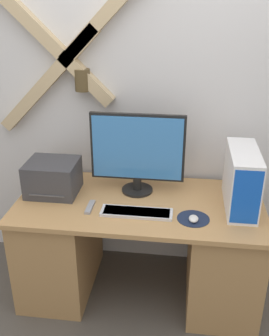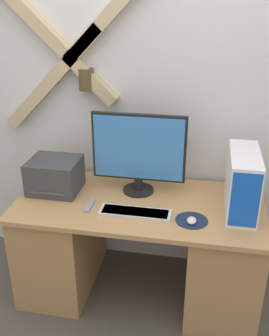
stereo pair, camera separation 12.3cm
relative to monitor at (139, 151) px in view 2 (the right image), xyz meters
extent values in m
plane|color=#4C4742|center=(0.03, -0.52, -0.99)|extent=(12.00, 12.00, 0.00)
cube|color=silver|center=(0.03, 0.29, 0.36)|extent=(6.40, 0.05, 2.70)
cube|color=tan|center=(-0.70, 0.23, 0.73)|extent=(1.03, 0.08, 1.03)
cube|color=tan|center=(-0.62, 0.23, 0.39)|extent=(0.73, 0.08, 0.73)
cylinder|color=#4C3D23|center=(-0.39, 0.22, 0.39)|extent=(0.10, 0.10, 0.14)
cube|color=tan|center=(0.03, -0.14, -0.30)|extent=(1.55, 0.76, 0.03)
cube|color=#A4794B|center=(-0.52, -0.14, -0.65)|extent=(0.43, 0.70, 0.68)
cube|color=#A4794B|center=(0.58, -0.14, -0.65)|extent=(0.43, 0.70, 0.68)
cylinder|color=black|center=(0.00, 0.00, -0.28)|extent=(0.20, 0.20, 0.02)
cylinder|color=black|center=(0.00, 0.00, -0.22)|extent=(0.06, 0.06, 0.09)
cube|color=black|center=(0.00, 0.01, 0.02)|extent=(0.60, 0.03, 0.44)
cube|color=#387AC6|center=(0.00, -0.01, 0.02)|extent=(0.57, 0.01, 0.41)
cube|color=silver|center=(0.04, -0.29, -0.28)|extent=(0.43, 0.13, 0.02)
cube|color=white|center=(0.04, -0.29, -0.27)|extent=(0.39, 0.11, 0.01)
cylinder|color=#19233D|center=(0.37, -0.31, -0.28)|extent=(0.19, 0.19, 0.00)
ellipsoid|color=silver|center=(0.37, -0.33, -0.27)|extent=(0.05, 0.07, 0.03)
cube|color=white|center=(0.64, -0.12, -0.10)|extent=(0.17, 0.46, 0.36)
cube|color=blue|center=(0.64, -0.34, -0.10)|extent=(0.15, 0.01, 0.33)
cube|color=#38383D|center=(-0.54, -0.09, -0.18)|extent=(0.32, 0.28, 0.22)
cube|color=#515156|center=(-0.54, -0.17, -0.24)|extent=(0.23, 0.13, 0.01)
cube|color=gray|center=(-0.26, -0.26, -0.28)|extent=(0.03, 0.15, 0.02)
camera|label=1|loc=(0.28, -2.29, 0.94)|focal=42.00mm
camera|label=2|loc=(0.40, -2.27, 0.94)|focal=42.00mm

